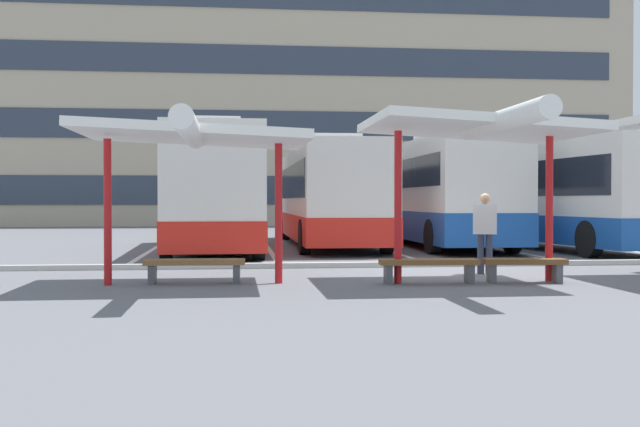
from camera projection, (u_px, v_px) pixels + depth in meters
name	position (u px, v px, depth m)	size (l,w,h in m)	color
ground_plane	(458.00, 273.00, 16.35)	(160.00, 160.00, 0.00)	slate
terminal_building	(303.00, 80.00, 52.61)	(40.33, 12.94, 22.13)	tan
coach_bus_0	(212.00, 192.00, 23.39)	(2.87, 10.78, 3.82)	silver
coach_bus_1	(328.00, 197.00, 26.22)	(2.67, 11.76, 3.59)	silver
coach_bus_2	(432.00, 195.00, 26.55)	(2.73, 12.09, 3.76)	silver
coach_bus_3	(550.00, 196.00, 24.90)	(3.62, 11.74, 3.63)	silver
lane_stripe_0	(153.00, 249.00, 24.38)	(0.16, 14.00, 0.01)	white
lane_stripe_1	(268.00, 248.00, 24.78)	(0.16, 14.00, 0.01)	white
lane_stripe_2	(379.00, 247.00, 25.18)	(0.16, 14.00, 0.01)	white
lane_stripe_3	(487.00, 247.00, 25.57)	(0.16, 14.00, 0.01)	white
lane_stripe_4	(591.00, 246.00, 25.97)	(0.16, 14.00, 0.01)	white
waiting_shelter_0	(193.00, 137.00, 13.86)	(4.09, 5.05, 2.90)	red
bench_0	(195.00, 265.00, 14.29)	(1.86, 0.51, 0.45)	brown
waiting_shelter_1	(480.00, 129.00, 14.20)	(3.92, 5.19, 3.09)	red
bench_1	(429.00, 265.00, 14.31)	(1.84, 0.50, 0.45)	brown
bench_2	(524.00, 265.00, 14.43)	(1.56, 0.59, 0.45)	brown
platform_kerb	(438.00, 264.00, 17.94)	(44.00, 0.24, 0.12)	#ADADA8
waiting_passenger_1	(485.00, 227.00, 16.15)	(0.53, 0.37, 1.68)	#33384C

